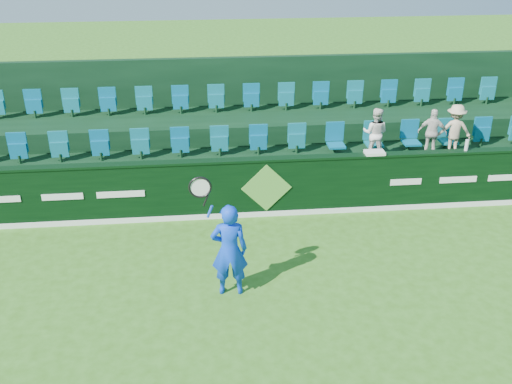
{
  "coord_description": "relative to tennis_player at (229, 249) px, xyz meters",
  "views": [
    {
      "loc": [
        -1.33,
        -7.11,
        6.03
      ],
      "look_at": [
        -0.34,
        2.8,
        1.15
      ],
      "focal_mm": 40.0,
      "sensor_mm": 36.0,
      "label": 1
    }
  ],
  "objects": [
    {
      "name": "sponsor_hoarding",
      "position": [
        0.96,
        2.82,
        -0.21
      ],
      "size": [
        16.0,
        0.25,
        1.35
      ],
      "color": "black",
      "rests_on": "ground"
    },
    {
      "name": "spectator_middle",
      "position": [
        5.05,
        3.94,
        0.49
      ],
      "size": [
        0.72,
        0.51,
        1.14
      ],
      "primitive_type": "imported",
      "rotation": [
        0.0,
        0.0,
        2.75
      ],
      "color": "beige",
      "rests_on": "stand_tier_front"
    },
    {
      "name": "seat_row_back",
      "position": [
        0.96,
        6.12,
        0.72
      ],
      "size": [
        13.5,
        0.5,
        0.6
      ],
      "primitive_type": "cube",
      "color": "#0F6A78",
      "rests_on": "stand_tier_back"
    },
    {
      "name": "stand_tier_front",
      "position": [
        0.96,
        3.92,
        -0.48
      ],
      "size": [
        16.0,
        2.0,
        0.8
      ],
      "primitive_type": "cube",
      "color": "black",
      "rests_on": "ground"
    },
    {
      "name": "stand_rear",
      "position": [
        0.96,
        6.26,
        0.34
      ],
      "size": [
        16.0,
        4.1,
        2.6
      ],
      "color": "black",
      "rests_on": "ground"
    },
    {
      "name": "spectator_left",
      "position": [
        3.66,
        3.94,
        0.53
      ],
      "size": [
        0.73,
        0.66,
        1.22
      ],
      "primitive_type": "imported",
      "rotation": [
        0.0,
        0.0,
        2.72
      ],
      "color": "white",
      "rests_on": "stand_tier_front"
    },
    {
      "name": "stand_tier_back",
      "position": [
        0.96,
        5.82,
        -0.23
      ],
      "size": [
        16.0,
        1.8,
        1.3
      ],
      "primitive_type": "cube",
      "color": "black",
      "rests_on": "ground"
    },
    {
      "name": "towel",
      "position": [
        3.32,
        2.82,
        0.5
      ],
      "size": [
        0.42,
        0.27,
        0.06
      ],
      "primitive_type": "cube",
      "color": "white",
      "rests_on": "sponsor_hoarding"
    },
    {
      "name": "drinks_bottle",
      "position": [
        5.38,
        2.82,
        0.59
      ],
      "size": [
        0.08,
        0.08,
        0.25
      ],
      "primitive_type": "cylinder",
      "color": "silver",
      "rests_on": "sponsor_hoarding"
    },
    {
      "name": "ground",
      "position": [
        0.96,
        -1.18,
        -0.88
      ],
      "size": [
        60.0,
        60.0,
        0.0
      ],
      "primitive_type": "plane",
      "color": "#326317",
      "rests_on": "ground"
    },
    {
      "name": "spectator_right",
      "position": [
        5.59,
        3.94,
        0.54
      ],
      "size": [
        0.87,
        0.6,
        1.23
      ],
      "primitive_type": "imported",
      "rotation": [
        0.0,
        0.0,
        2.95
      ],
      "color": "#C2AC89",
      "rests_on": "stand_tier_front"
    },
    {
      "name": "seat_row_front",
      "position": [
        0.96,
        4.32,
        0.22
      ],
      "size": [
        13.5,
        0.5,
        0.6
      ],
      "primitive_type": "cube",
      "color": "#0F6A78",
      "rests_on": "stand_tier_front"
    },
    {
      "name": "tennis_player",
      "position": [
        0.0,
        0.0,
        0.0
      ],
      "size": [
        1.01,
        0.44,
        2.36
      ],
      "color": "blue",
      "rests_on": "ground"
    }
  ]
}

